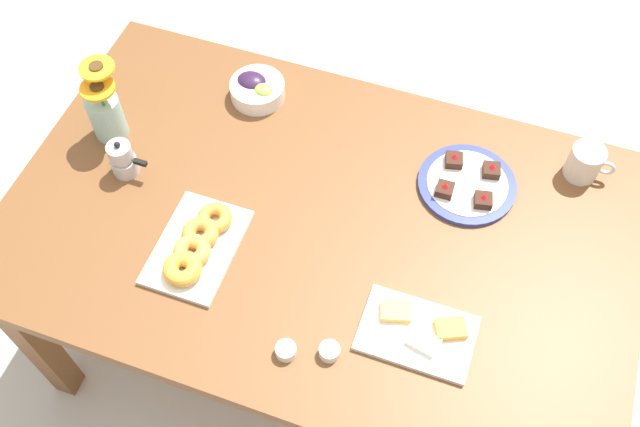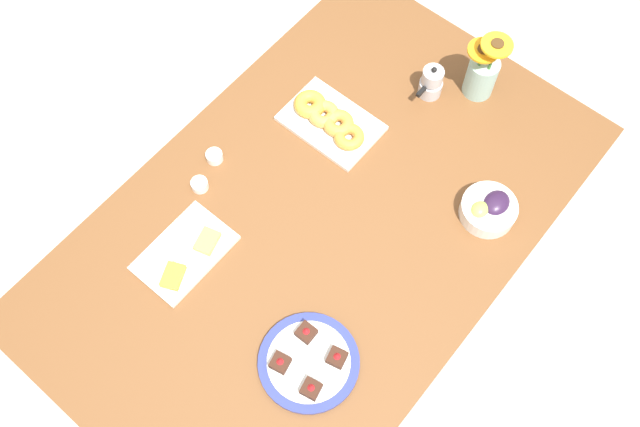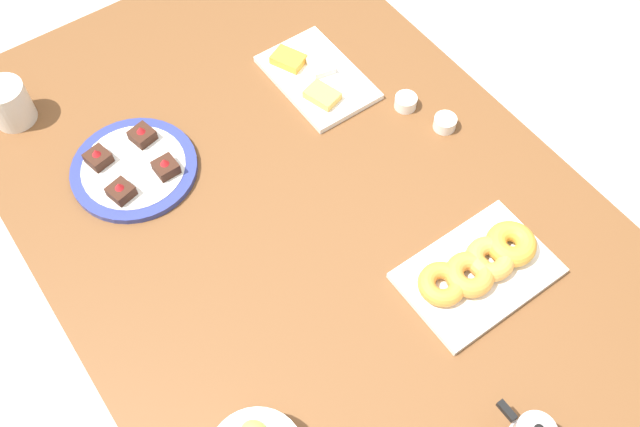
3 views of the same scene
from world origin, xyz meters
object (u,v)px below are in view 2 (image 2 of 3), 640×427
dining_table (320,232)px  moka_pot (431,83)px  cheese_platter (185,254)px  flower_vase (482,73)px  jam_cup_berry (200,184)px  jam_cup_honey (214,156)px  dessert_plate (309,362)px  grape_bowl (489,209)px  croissant_platter (330,120)px

dining_table → moka_pot: bearing=-178.0°
dining_table → cheese_platter: 0.39m
flower_vase → jam_cup_berry: bearing=-28.1°
dining_table → moka_pot: size_ratio=13.45×
jam_cup_honey → dessert_plate: bearing=64.6°
grape_bowl → dining_table: bearing=-47.9°
cheese_platter → jam_cup_honey: bearing=-151.8°
grape_bowl → croissant_platter: size_ratio=0.55×
jam_cup_berry → dining_table: bearing=112.9°
dining_table → grape_bowl: grape_bowl is taller
dessert_plate → croissant_platter: bearing=-144.8°
cheese_platter → jam_cup_honey: size_ratio=5.42×
dining_table → dessert_plate: dessert_plate is taller
dining_table → cheese_platter: (0.31, -0.21, 0.10)m
cheese_platter → croissant_platter: 0.57m
grape_bowl → jam_cup_berry: bearing=-56.2°
dining_table → jam_cup_berry: 0.37m
croissant_platter → dessert_plate: (0.58, 0.41, -0.01)m
grape_bowl → jam_cup_honey: 0.78m
moka_pot → jam_cup_berry: bearing=-24.4°
grape_bowl → croissant_platter: 0.52m
cheese_platter → jam_cup_honey: (-0.27, -0.14, 0.00)m
croissant_platter → flower_vase: (-0.38, 0.26, 0.06)m
grape_bowl → flower_vase: (-0.32, -0.26, 0.05)m
jam_cup_berry → moka_pot: 0.74m
dining_table → jam_cup_berry: (0.14, -0.33, 0.10)m
flower_vase → dining_table: bearing=-7.8°
flower_vase → moka_pot: bearing=-47.0°
dessert_plate → grape_bowl: bearing=170.1°
flower_vase → dessert_plate: bearing=8.7°
jam_cup_berry → dessert_plate: bearing=71.5°
dessert_plate → cheese_platter: bearing=-91.4°
flower_vase → moka_pot: (0.10, -0.11, -0.03)m
croissant_platter → dessert_plate: same height
cheese_platter → jam_cup_berry: 0.21m
cheese_platter → flower_vase: 1.00m
cheese_platter → dining_table: bearing=146.0°
grape_bowl → croissant_platter: grape_bowl is taller
grape_bowl → jam_cup_honey: bearing=-63.1°
grape_bowl → moka_pot: size_ratio=1.30×
cheese_platter → dessert_plate: bearing=88.6°
grape_bowl → dessert_plate: 0.64m
croissant_platter → cheese_platter: bearing=-3.4°
grape_bowl → flower_vase: 0.42m
grape_bowl → jam_cup_berry: size_ratio=3.22×
croissant_platter → moka_pot: size_ratio=2.35×
jam_cup_honey → flower_vase: size_ratio=0.20×
grape_bowl → jam_cup_berry: (0.45, -0.67, -0.01)m
jam_cup_honey → flower_vase: 0.81m
croissant_platter → flower_vase: 0.47m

